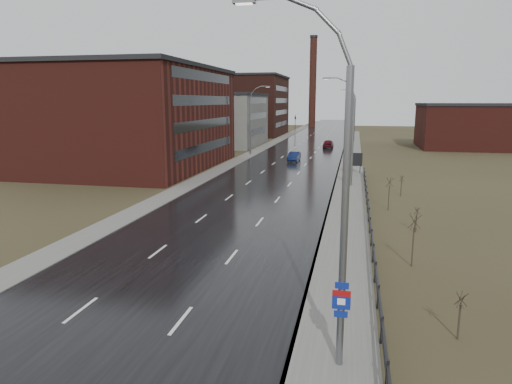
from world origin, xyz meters
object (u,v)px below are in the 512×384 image
at_px(billboard, 355,160).
at_px(car_far, 328,144).
at_px(streetlight_main, 335,194).
at_px(car_near, 294,157).

distance_m(billboard, car_far, 32.20).
distance_m(streetlight_main, car_far, 74.95).
bearing_deg(car_near, billboard, -47.90).
relative_size(streetlight_main, car_far, 2.57).
relative_size(streetlight_main, billboard, 4.53).
relative_size(streetlight_main, car_near, 2.85).
bearing_deg(billboard, streetlight_main, -90.84).
height_order(billboard, car_near, billboard).
bearing_deg(car_far, billboard, 99.52).
height_order(streetlight_main, car_near, streetlight_main).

